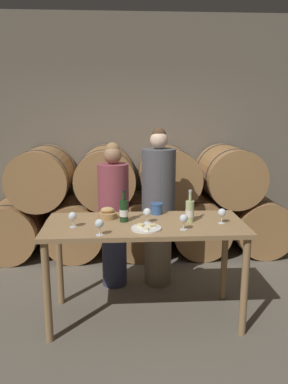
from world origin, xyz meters
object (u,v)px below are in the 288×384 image
wine_glass_left (99,224)px  wine_glass_right (184,219)px  wine_glass_far_left (73,217)px  person_left (114,215)px  blue_crock (157,208)px  cheese_plate (146,228)px  wine_bottle_red (124,211)px  wine_glass_center (147,213)px  wine_glass_far_right (222,213)px  bread_basket (108,214)px  wine_bottle_white (190,211)px  tasting_table (145,236)px  person_right (158,207)px

wine_glass_left → wine_glass_right: same height
wine_glass_far_left → person_left: bearing=67.4°
blue_crock → cheese_plate: (-0.13, -0.45, -0.05)m
blue_crock → wine_glass_left: 0.78m
wine_bottle_red → wine_glass_left: 0.41m
blue_crock → wine_glass_far_left: 0.84m
person_left → wine_glass_far_left: size_ratio=11.78×
blue_crock → wine_glass_far_left: bearing=-154.4°
wine_glass_center → wine_glass_far_right: bearing=-4.7°
person_left → bread_basket: 0.58m
wine_glass_center → wine_glass_far_left: bearing=-172.2°
person_left → wine_glass_far_right: (0.98, -0.76, 0.22)m
cheese_plate → wine_glass_right: size_ratio=1.91×
wine_bottle_white → wine_glass_right: 0.25m
wine_glass_far_left → wine_glass_center: bearing=7.8°
wine_bottle_red → cheese_plate: 0.31m
tasting_table → wine_bottle_red: wine_bottle_red is taller
cheese_plate → wine_bottle_red: bearing=129.4°
wine_bottle_white → wine_glass_right: size_ratio=2.17×
wine_bottle_white → wine_glass_right: bearing=-112.1°
wine_bottle_white → wine_glass_center: 0.39m
cheese_plate → wine_glass_left: 0.42m
cheese_plate → wine_glass_far_right: bearing=10.4°
tasting_table → person_left: size_ratio=1.12×
wine_glass_center → wine_glass_far_right: 0.66m
bread_basket → wine_glass_center: (0.36, -0.16, 0.05)m
person_right → wine_bottle_red: size_ratio=5.86×
wine_glass_far_left → wine_glass_center: 0.65m
blue_crock → bread_basket: bread_basket is taller
wine_glass_far_left → wine_glass_center: (0.65, 0.09, 0.00)m
blue_crock → wine_glass_right: 0.52m
wine_bottle_white → tasting_table: bearing=-177.3°
cheese_plate → wine_glass_center: wine_glass_center is taller
person_left → wine_bottle_white: (0.70, -0.70, 0.23)m
tasting_table → blue_crock: size_ratio=14.87×
person_right → bread_basket: bearing=-133.8°
person_left → wine_glass_center: person_left is taller
wine_glass_far_right → bread_basket: bearing=168.1°
wine_glass_right → wine_bottle_white: bearing=67.9°
person_right → wine_glass_far_left: 1.15m
tasting_table → wine_glass_far_left: wine_glass_far_left is taller
person_left → wine_glass_center: 0.81m
wine_glass_center → blue_crock: bearing=68.1°
blue_crock → wine_glass_far_right: size_ratio=0.89×
wine_glass_right → wine_glass_far_left: bearing=172.3°
person_right → wine_glass_far_right: (0.49, -0.76, 0.15)m
wine_bottle_red → bread_basket: bearing=144.0°
person_left → person_right: bearing=-0.0°
tasting_table → wine_glass_center: size_ratio=13.22×
wine_glass_left → wine_glass_center: same height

